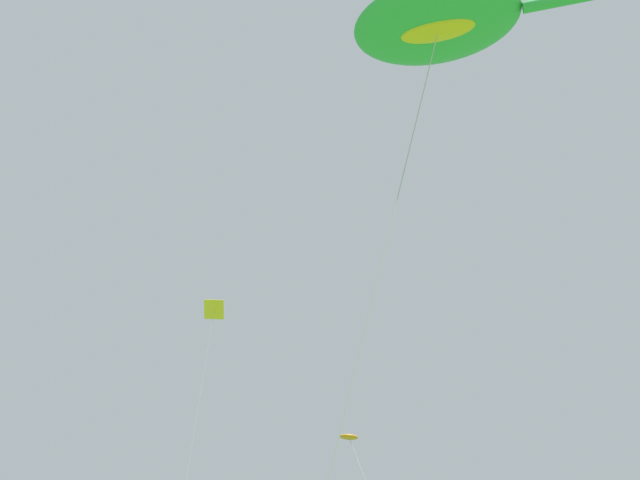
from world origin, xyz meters
The scene contains 3 objects.
big_show_kite centered at (0.76, 7.91, 18.43)m, with size 5.78×10.43×18.89m.
small_kite_diamond_red centered at (5.10, 14.79, 9.63)m, with size 0.79×4.03×10.25m.
small_kite_triangle_green centered at (8.53, 25.81, 19.02)m, with size 2.11×1.18×20.74m.
Camera 1 is at (-10.78, 2.09, 1.93)m, focal length 42.36 mm.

